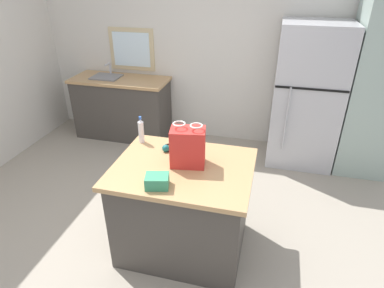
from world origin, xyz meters
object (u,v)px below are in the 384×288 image
shopping_bag (188,147)px  tall_cabinet (374,86)px  refrigerator (307,97)px  kitchen_island (183,208)px  bottle (141,131)px  ear_defenders (170,146)px  small_box (157,181)px

shopping_bag → tall_cabinet: bearing=47.0°
refrigerator → kitchen_island: bearing=-118.8°
kitchen_island → bottle: 0.80m
bottle → refrigerator: bearing=46.2°
ear_defenders → kitchen_island: bearing=-54.1°
refrigerator → bottle: 2.23m
tall_cabinet → small_box: tall_cabinet is taller
kitchen_island → small_box: bearing=-108.5°
kitchen_island → bottle: bearing=147.1°
bottle → ear_defenders: size_ratio=1.33×
shopping_bag → small_box: bearing=-111.0°
tall_cabinet → bottle: 2.78m
tall_cabinet → ear_defenders: tall_cabinet is taller
kitchen_island → refrigerator: size_ratio=0.64×
kitchen_island → ear_defenders: size_ratio=5.92×
refrigerator → small_box: (-1.16, -2.24, 0.03)m
tall_cabinet → ear_defenders: 2.58m
refrigerator → bottle: bearing=-133.8°
shopping_bag → ear_defenders: size_ratio=1.90×
kitchen_island → ear_defenders: (-0.19, 0.26, 0.45)m
tall_cabinet → bottle: (-2.26, -1.61, -0.10)m
kitchen_island → shopping_bag: (0.03, 0.04, 0.59)m
kitchen_island → refrigerator: 2.24m
kitchen_island → shopping_bag: 0.60m
ear_defenders → tall_cabinet: bearing=40.1°
tall_cabinet → bottle: tall_cabinet is taller
small_box → ear_defenders: small_box is taller
tall_cabinet → shopping_bag: bearing=-133.0°
shopping_bag → small_box: size_ratio=2.13×
refrigerator → ear_defenders: bearing=-126.9°
tall_cabinet → shopping_bag: (-1.75, -1.88, -0.05)m
tall_cabinet → refrigerator: bearing=-180.0°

